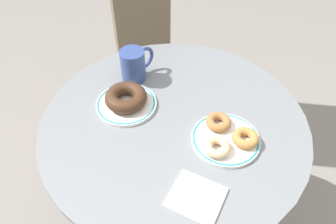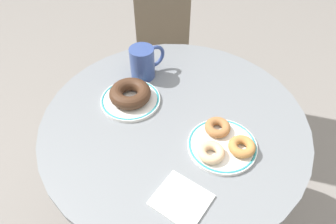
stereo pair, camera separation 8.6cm
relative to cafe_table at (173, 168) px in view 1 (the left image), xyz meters
name	(u,v)px [view 1 (the left image)]	position (x,y,z in m)	size (l,w,h in m)	color
cafe_table	(173,168)	(0.00, 0.00, 0.00)	(0.76, 0.76, 0.72)	slate
plate_left	(127,104)	(-0.15, 0.03, 0.25)	(0.18, 0.18, 0.01)	white
plate_right	(226,139)	(0.15, -0.05, 0.25)	(0.18, 0.18, 0.01)	white
donut_chocolate	(126,97)	(-0.15, 0.03, 0.28)	(0.12, 0.12, 0.04)	#422819
donut_old_fashioned	(245,138)	(0.20, -0.06, 0.27)	(0.07, 0.07, 0.02)	#BC7F42
donut_cinnamon	(218,122)	(0.12, -0.01, 0.27)	(0.07, 0.07, 0.02)	#A36B3D
donut_glazed	(217,147)	(0.13, -0.10, 0.27)	(0.07, 0.07, 0.02)	#E0B789
paper_napkin	(196,197)	(0.09, -0.23, 0.25)	(0.12, 0.11, 0.01)	white
coffee_mug	(134,65)	(-0.15, 0.16, 0.30)	(0.09, 0.11, 0.10)	#334784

